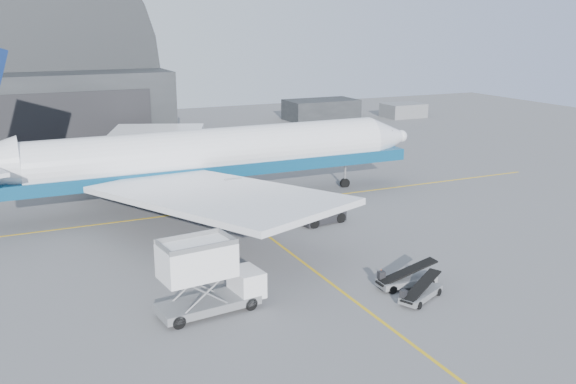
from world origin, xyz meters
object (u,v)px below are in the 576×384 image
airliner (195,157)px  catering_truck (206,278)px  pushback_tug (322,214)px  belt_loader_b (406,279)px  belt_loader_a (420,293)px

airliner → catering_truck: bearing=-105.3°
pushback_tug → belt_loader_b: bearing=-105.0°
pushback_tug → belt_loader_b: pushback_tug is taller
pushback_tug → belt_loader_a: 19.25m
catering_truck → belt_loader_a: bearing=-23.8°
belt_loader_b → belt_loader_a: bearing=-98.9°
belt_loader_b → catering_truck: bearing=173.8°
airliner → catering_truck: 26.86m
airliner → belt_loader_b: size_ratio=11.11×
catering_truck → belt_loader_b: bearing=-14.4°
airliner → pushback_tug: (9.39, -11.01, -4.48)m
airliner → belt_loader_b: (7.69, -27.72, -4.71)m
belt_loader_a → airliner: bearing=77.5°
belt_loader_a → catering_truck: bearing=137.0°
airliner → belt_loader_a: (7.25, -30.14, -4.76)m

